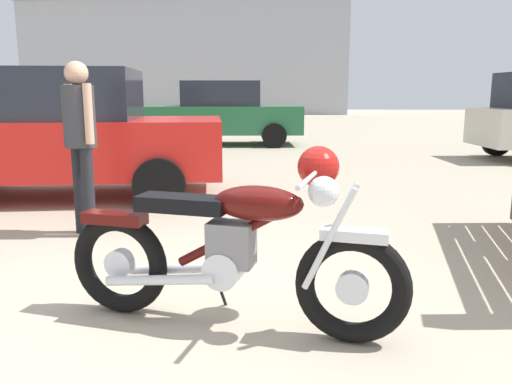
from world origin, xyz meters
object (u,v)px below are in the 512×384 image
Objects in this scene: vintage_motorcycle at (238,246)px; white_estate_far at (60,134)px; bystander at (80,130)px; pale_sedan_back at (222,113)px.

white_estate_far reaches higher than vintage_motorcycle.
vintage_motorcycle is 0.47× the size of white_estate_far.
bystander reaches higher than vintage_motorcycle.
white_estate_far and pale_sedan_back have the same top height.
bystander is (-1.64, 1.94, 0.53)m from vintage_motorcycle.
pale_sedan_back is at bearing 71.54° from white_estate_far.
bystander is at bearing 144.30° from vintage_motorcycle.
vintage_motorcycle is 0.47× the size of pale_sedan_back.
bystander is 2.05m from white_estate_far.
white_estate_far is (-2.61, 3.74, 0.34)m from vintage_motorcycle.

